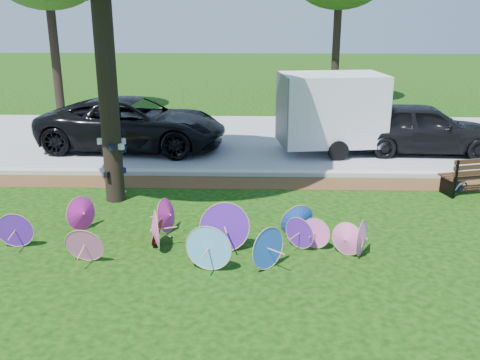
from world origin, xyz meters
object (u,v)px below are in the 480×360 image
Objects in this scene: cargo_trailer at (331,109)px; park_bench at (476,174)px; parasol_pile at (207,231)px; dark_pickup at (422,128)px; person_left at (461,172)px; black_van at (133,124)px.

cargo_trailer is 4.90m from park_bench.
dark_pickup is at bearing 50.09° from parasol_pile.
dark_pickup is 3.69m from person_left.
person_left is at bearing -179.04° from dark_pickup.
dark_pickup is (6.05, 7.23, 0.41)m from parasol_pile.
park_bench is at bearing -173.66° from dark_pickup.
cargo_trailer is at bearing 65.89° from parasol_pile.
cargo_trailer is (3.22, 7.19, 0.99)m from parasol_pile.
cargo_trailer is (-2.83, -0.03, 0.58)m from dark_pickup.
cargo_trailer is (6.21, -0.26, 0.55)m from black_van.
person_left is at bearing -108.03° from black_van.
dark_pickup is (9.04, -0.23, -0.03)m from black_van.
parasol_pile is at bearing 142.49° from dark_pickup.
black_van is (-2.99, 7.46, 0.44)m from parasol_pile.
park_bench is at bearing 8.46° from person_left.
dark_pickup is 1.51× the size of cargo_trailer.
dark_pickup is 2.89m from cargo_trailer.
black_van is at bearing 90.94° from dark_pickup.
cargo_trailer reaches higher than black_van.
person_left is (5.95, 3.54, 0.13)m from parasol_pile.
black_van is 1.27× the size of dark_pickup.
black_van is 9.77m from person_left.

